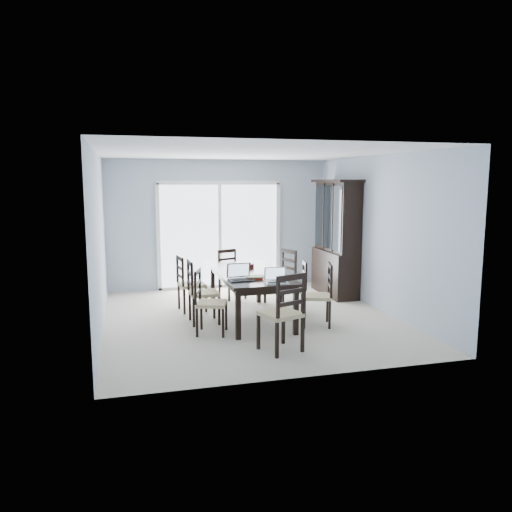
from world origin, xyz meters
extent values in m
plane|color=beige|center=(0.00, 0.00, 0.00)|extent=(5.00, 5.00, 0.00)
plane|color=white|center=(0.00, 0.00, 2.60)|extent=(5.00, 5.00, 0.00)
cube|color=#A2B0C2|center=(0.00, 2.50, 1.30)|extent=(4.50, 0.02, 2.60)
cube|color=#A2B0C2|center=(-2.25, 0.00, 1.30)|extent=(0.02, 5.00, 2.60)
cube|color=#A2B0C2|center=(2.25, 0.00, 1.30)|extent=(0.02, 5.00, 2.60)
cube|color=gray|center=(0.00, 3.50, -0.05)|extent=(4.50, 2.00, 0.10)
cube|color=#99999E|center=(0.00, 4.50, 0.55)|extent=(4.50, 0.06, 1.10)
cube|color=black|center=(0.00, 0.00, 0.73)|extent=(1.00, 2.20, 0.04)
cube|color=black|center=(0.00, 0.00, 0.67)|extent=(0.88, 2.08, 0.10)
cube|color=black|center=(-0.42, -1.00, 0.34)|extent=(0.07, 0.07, 0.69)
cube|color=black|center=(0.42, -1.00, 0.34)|extent=(0.07, 0.07, 0.69)
cube|color=black|center=(-0.42, 1.00, 0.34)|extent=(0.07, 0.07, 0.69)
cube|color=black|center=(0.42, 1.00, 0.34)|extent=(0.07, 0.07, 0.69)
cube|color=black|center=(2.01, 1.25, 0.42)|extent=(0.45, 1.30, 0.85)
cube|color=black|center=(2.04, 1.25, 1.50)|extent=(0.38, 1.30, 1.30)
cube|color=black|center=(2.01, 1.25, 2.17)|extent=(0.50, 1.38, 0.05)
cube|color=black|center=(1.84, 0.83, 1.50)|extent=(0.02, 0.36, 1.18)
cube|color=black|center=(1.84, 1.25, 1.50)|extent=(0.02, 0.36, 1.18)
cube|color=black|center=(1.84, 1.67, 1.50)|extent=(0.02, 0.36, 1.18)
cube|color=silver|center=(0.00, 2.48, 1.05)|extent=(2.40, 0.02, 2.10)
cube|color=white|center=(0.00, 2.46, 2.14)|extent=(2.52, 0.05, 0.08)
cube|color=white|center=(0.00, 2.46, 1.05)|extent=(0.06, 0.05, 2.10)
cube|color=white|center=(0.00, 2.46, 0.03)|extent=(2.52, 0.05, 0.05)
cube|color=black|center=(-0.84, -0.40, 0.21)|extent=(0.04, 0.04, 0.42)
cube|color=black|center=(-0.95, -0.75, 0.21)|extent=(0.04, 0.04, 0.42)
cube|color=black|center=(-0.49, -0.51, 0.21)|extent=(0.04, 0.04, 0.42)
cube|color=black|center=(-0.60, -0.86, 0.21)|extent=(0.04, 0.04, 0.42)
cube|color=tan|center=(-0.72, -0.63, 0.44)|extent=(0.51, 0.51, 0.05)
cube|color=black|center=(-0.94, 0.14, 0.22)|extent=(0.04, 0.04, 0.44)
cube|color=black|center=(-0.93, -0.25, 0.22)|extent=(0.04, 0.04, 0.44)
cube|color=black|center=(-0.55, 0.15, 0.22)|extent=(0.04, 0.04, 0.44)
cube|color=black|center=(-0.54, -0.24, 0.22)|extent=(0.04, 0.04, 0.44)
cube|color=tan|center=(-0.74, -0.05, 0.46)|extent=(0.44, 0.44, 0.05)
cube|color=black|center=(-1.03, 0.89, 0.21)|extent=(0.04, 0.04, 0.42)
cube|color=black|center=(-0.98, 0.52, 0.21)|extent=(0.04, 0.04, 0.42)
cube|color=black|center=(-0.66, 0.94, 0.21)|extent=(0.04, 0.04, 0.42)
cube|color=black|center=(-0.61, 0.57, 0.21)|extent=(0.04, 0.04, 0.42)
cube|color=tan|center=(-0.82, 0.73, 0.44)|extent=(0.46, 0.46, 0.05)
cube|color=black|center=(1.00, -0.86, 0.21)|extent=(0.04, 0.04, 0.42)
cube|color=black|center=(1.11, -0.50, 0.21)|extent=(0.04, 0.04, 0.42)
cube|color=black|center=(0.65, -0.75, 0.21)|extent=(0.04, 0.04, 0.42)
cube|color=black|center=(0.76, -0.39, 0.21)|extent=(0.04, 0.04, 0.42)
cube|color=tan|center=(0.88, -0.62, 0.45)|extent=(0.52, 0.52, 0.05)
cube|color=black|center=(0.86, -0.18, 0.20)|extent=(0.04, 0.04, 0.39)
cube|color=black|center=(0.94, 0.16, 0.20)|extent=(0.04, 0.04, 0.39)
cube|color=black|center=(0.52, -0.11, 0.20)|extent=(0.04, 0.04, 0.39)
cube|color=black|center=(0.60, 0.23, 0.20)|extent=(0.04, 0.04, 0.39)
cube|color=tan|center=(0.73, 0.03, 0.42)|extent=(0.46, 0.46, 0.05)
cube|color=black|center=(1.00, 0.70, 0.21)|extent=(0.04, 0.04, 0.43)
cube|color=black|center=(0.88, 1.05, 0.21)|extent=(0.04, 0.04, 0.43)
cube|color=black|center=(0.64, 0.58, 0.21)|extent=(0.04, 0.04, 0.43)
cube|color=black|center=(0.52, 0.93, 0.21)|extent=(0.04, 0.04, 0.43)
cube|color=tan|center=(0.76, 0.82, 0.45)|extent=(0.53, 0.53, 0.05)
cube|color=black|center=(-0.12, -1.84, 0.23)|extent=(0.05, 0.05, 0.46)
cube|color=black|center=(0.26, -1.71, 0.23)|extent=(0.05, 0.05, 0.46)
cube|color=black|center=(-0.26, -1.46, 0.23)|extent=(0.05, 0.05, 0.46)
cube|color=black|center=(0.13, -1.33, 0.23)|extent=(0.05, 0.05, 0.46)
cube|color=tan|center=(0.00, -1.58, 0.49)|extent=(0.57, 0.57, 0.05)
cube|color=black|center=(0.14, 1.66, 0.20)|extent=(0.04, 0.04, 0.40)
cube|color=black|center=(-0.20, 1.54, 0.20)|extent=(0.04, 0.04, 0.40)
cube|color=black|center=(0.25, 1.32, 0.20)|extent=(0.04, 0.04, 0.40)
cube|color=black|center=(-0.08, 1.21, 0.20)|extent=(0.04, 0.04, 0.40)
cube|color=tan|center=(0.03, 1.43, 0.42)|extent=(0.50, 0.50, 0.05)
cube|color=black|center=(-0.28, -0.62, 0.76)|extent=(0.37, 0.27, 0.02)
cube|color=silver|center=(-0.28, -0.62, 0.88)|extent=(0.31, 0.06, 0.19)
cube|color=#B6B6B9|center=(0.15, -0.95, 0.76)|extent=(0.34, 0.26, 0.02)
cube|color=silver|center=(0.15, -0.95, 0.87)|extent=(0.28, 0.07, 0.17)
cube|color=maroon|center=(-0.06, -0.55, 0.77)|extent=(0.28, 0.23, 0.03)
cube|color=gold|center=(-0.05, -0.55, 0.79)|extent=(0.28, 0.23, 0.01)
cube|color=black|center=(0.16, -0.80, 0.76)|extent=(0.12, 0.09, 0.01)
cube|color=#4B0F1C|center=(0.00, 0.36, 0.79)|extent=(0.32, 0.25, 0.07)
cube|color=brown|center=(-0.52, 3.69, 0.41)|extent=(1.71, 1.55, 0.81)
cube|color=gray|center=(-0.52, 3.69, 0.84)|extent=(1.76, 1.59, 0.05)
camera|label=1|loc=(-1.90, -7.49, 2.18)|focal=35.00mm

